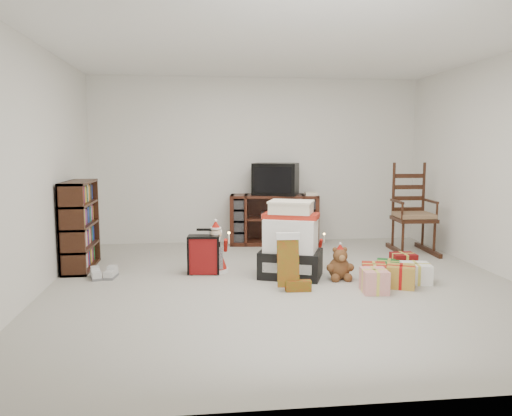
{
  "coord_description": "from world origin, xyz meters",
  "views": [
    {
      "loc": [
        -0.91,
        -5.11,
        1.48
      ],
      "look_at": [
        -0.24,
        0.6,
        0.76
      ],
      "focal_mm": 35.0,
      "sensor_mm": 36.0,
      "label": 1
    }
  ],
  "objects_px": {
    "santa_figurine": "(312,250)",
    "sneaker_pair": "(103,274)",
    "mrs_claus_figurine": "(216,252)",
    "gift_cluster": "(393,270)",
    "gift_pile": "(291,245)",
    "red_suitcase": "(204,255)",
    "rocking_chair": "(412,220)",
    "tv_stand": "(274,219)",
    "crt_television": "(276,179)",
    "teddy_bear": "(339,265)",
    "bookshelf": "(80,227)"
  },
  "relations": [
    {
      "from": "santa_figurine",
      "to": "sneaker_pair",
      "type": "bearing_deg",
      "value": -173.78
    },
    {
      "from": "mrs_claus_figurine",
      "to": "gift_cluster",
      "type": "relative_size",
      "value": 0.57
    },
    {
      "from": "gift_pile",
      "to": "mrs_claus_figurine",
      "type": "relative_size",
      "value": 1.39
    },
    {
      "from": "red_suitcase",
      "to": "rocking_chair",
      "type": "bearing_deg",
      "value": 23.93
    },
    {
      "from": "gift_pile",
      "to": "mrs_claus_figurine",
      "type": "distance_m",
      "value": 0.91
    },
    {
      "from": "tv_stand",
      "to": "gift_pile",
      "type": "relative_size",
      "value": 1.61
    },
    {
      "from": "gift_pile",
      "to": "red_suitcase",
      "type": "bearing_deg",
      "value": -173.83
    },
    {
      "from": "santa_figurine",
      "to": "gift_cluster",
      "type": "relative_size",
      "value": 0.5
    },
    {
      "from": "gift_pile",
      "to": "mrs_claus_figurine",
      "type": "xyz_separation_m",
      "value": [
        -0.83,
        0.34,
        -0.14
      ]
    },
    {
      "from": "mrs_claus_figurine",
      "to": "crt_television",
      "type": "height_order",
      "value": "crt_television"
    },
    {
      "from": "mrs_claus_figurine",
      "to": "gift_cluster",
      "type": "distance_m",
      "value": 2.02
    },
    {
      "from": "tv_stand",
      "to": "gift_pile",
      "type": "height_order",
      "value": "gift_pile"
    },
    {
      "from": "teddy_bear",
      "to": "gift_cluster",
      "type": "distance_m",
      "value": 0.58
    },
    {
      "from": "gift_pile",
      "to": "santa_figurine",
      "type": "height_order",
      "value": "gift_pile"
    },
    {
      "from": "gift_pile",
      "to": "sneaker_pair",
      "type": "distance_m",
      "value": 2.13
    },
    {
      "from": "gift_cluster",
      "to": "santa_figurine",
      "type": "bearing_deg",
      "value": 131.85
    },
    {
      "from": "red_suitcase",
      "to": "sneaker_pair",
      "type": "xyz_separation_m",
      "value": [
        -1.13,
        -0.07,
        -0.18
      ]
    },
    {
      "from": "santa_figurine",
      "to": "crt_television",
      "type": "xyz_separation_m",
      "value": [
        -0.22,
        1.46,
        0.78
      ]
    },
    {
      "from": "rocking_chair",
      "to": "red_suitcase",
      "type": "distance_m",
      "value": 3.05
    },
    {
      "from": "bookshelf",
      "to": "crt_television",
      "type": "distance_m",
      "value": 2.89
    },
    {
      "from": "sneaker_pair",
      "to": "crt_television",
      "type": "bearing_deg",
      "value": 30.13
    },
    {
      "from": "gift_pile",
      "to": "gift_cluster",
      "type": "bearing_deg",
      "value": 2.36
    },
    {
      "from": "teddy_bear",
      "to": "mrs_claus_figurine",
      "type": "distance_m",
      "value": 1.44
    },
    {
      "from": "santa_figurine",
      "to": "rocking_chair",
      "type": "bearing_deg",
      "value": 23.91
    },
    {
      "from": "tv_stand",
      "to": "sneaker_pair",
      "type": "bearing_deg",
      "value": -134.54
    },
    {
      "from": "bookshelf",
      "to": "gift_cluster",
      "type": "relative_size",
      "value": 0.99
    },
    {
      "from": "santa_figurine",
      "to": "mrs_claus_figurine",
      "type": "height_order",
      "value": "mrs_claus_figurine"
    },
    {
      "from": "sneaker_pair",
      "to": "crt_television",
      "type": "distance_m",
      "value": 2.97
    },
    {
      "from": "rocking_chair",
      "to": "mrs_claus_figurine",
      "type": "height_order",
      "value": "rocking_chair"
    },
    {
      "from": "gift_cluster",
      "to": "bookshelf",
      "type": "bearing_deg",
      "value": 163.54
    },
    {
      "from": "gift_pile",
      "to": "santa_figurine",
      "type": "bearing_deg",
      "value": 73.05
    },
    {
      "from": "mrs_claus_figurine",
      "to": "rocking_chair",
      "type": "bearing_deg",
      "value": 16.44
    },
    {
      "from": "bookshelf",
      "to": "gift_cluster",
      "type": "xyz_separation_m",
      "value": [
        3.51,
        -1.04,
        -0.38
      ]
    },
    {
      "from": "mrs_claus_figurine",
      "to": "gift_cluster",
      "type": "bearing_deg",
      "value": -20.03
    },
    {
      "from": "red_suitcase",
      "to": "tv_stand",
      "type": "bearing_deg",
      "value": 63.73
    },
    {
      "from": "sneaker_pair",
      "to": "tv_stand",
      "type": "bearing_deg",
      "value": 30.44
    },
    {
      "from": "bookshelf",
      "to": "gift_cluster",
      "type": "bearing_deg",
      "value": -16.46
    },
    {
      "from": "bookshelf",
      "to": "red_suitcase",
      "type": "xyz_separation_m",
      "value": [
        1.47,
        -0.43,
        -0.28
      ]
    },
    {
      "from": "gift_cluster",
      "to": "sneaker_pair",
      "type": "bearing_deg",
      "value": 170.37
    },
    {
      "from": "gift_pile",
      "to": "santa_figurine",
      "type": "distance_m",
      "value": 0.59
    },
    {
      "from": "teddy_bear",
      "to": "sneaker_pair",
      "type": "relative_size",
      "value": 1.12
    },
    {
      "from": "tv_stand",
      "to": "mrs_claus_figurine",
      "type": "xyz_separation_m",
      "value": [
        -0.93,
        -1.58,
        -0.14
      ]
    },
    {
      "from": "tv_stand",
      "to": "red_suitcase",
      "type": "relative_size",
      "value": 2.59
    },
    {
      "from": "teddy_bear",
      "to": "mrs_claus_figurine",
      "type": "height_order",
      "value": "mrs_claus_figurine"
    },
    {
      "from": "bookshelf",
      "to": "crt_television",
      "type": "height_order",
      "value": "crt_television"
    },
    {
      "from": "red_suitcase",
      "to": "sneaker_pair",
      "type": "height_order",
      "value": "red_suitcase"
    },
    {
      "from": "sneaker_pair",
      "to": "crt_television",
      "type": "height_order",
      "value": "crt_television"
    },
    {
      "from": "mrs_claus_figurine",
      "to": "teddy_bear",
      "type": "bearing_deg",
      "value": -20.63
    },
    {
      "from": "sneaker_pair",
      "to": "gift_cluster",
      "type": "relative_size",
      "value": 0.3
    },
    {
      "from": "tv_stand",
      "to": "gift_pile",
      "type": "bearing_deg",
      "value": -85.81
    }
  ]
}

